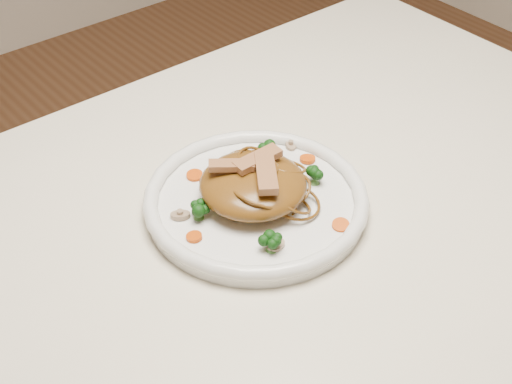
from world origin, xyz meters
TOP-DOWN VIEW (x-y plane):
  - table at (0.00, 0.00)m, footprint 1.20×0.80m
  - plate at (-0.02, 0.02)m, footprint 0.31×0.31m
  - noodle_mound at (-0.02, 0.03)m, footprint 0.19×0.19m
  - chicken_a at (-0.00, 0.03)m, footprint 0.07×0.02m
  - chicken_b at (-0.04, 0.05)m, footprint 0.06×0.05m
  - chicken_c at (-0.01, 0.01)m, footprint 0.06×0.08m
  - broccoli_0 at (0.05, 0.08)m, footprint 0.03×0.03m
  - broccoli_1 at (-0.10, 0.04)m, footprint 0.03×0.03m
  - broccoli_2 at (-0.06, -0.06)m, footprint 0.03×0.03m
  - broccoli_3 at (0.07, -0.00)m, footprint 0.03×0.03m
  - carrot_0 at (0.04, 0.09)m, footprint 0.02×0.02m
  - carrot_1 at (-0.12, 0.01)m, footprint 0.02×0.02m
  - carrot_2 at (0.09, 0.04)m, footprint 0.02×0.02m
  - carrot_3 at (-0.05, 0.11)m, footprint 0.03×0.03m
  - carrot_4 at (0.03, -0.09)m, footprint 0.03×0.03m
  - mushroom_0 at (-0.06, -0.06)m, footprint 0.03×0.03m
  - mushroom_1 at (0.10, 0.08)m, footprint 0.03×0.03m
  - mushroom_2 at (-0.11, 0.06)m, footprint 0.04×0.04m
  - mushroom_3 at (0.05, 0.10)m, footprint 0.03×0.03m

SIDE VIEW (x-z plane):
  - table at x=0.00m, z-range 0.28..1.03m
  - plate at x=-0.02m, z-range 0.75..0.77m
  - carrot_0 at x=0.04m, z-range 0.77..0.77m
  - carrot_1 at x=-0.12m, z-range 0.77..0.77m
  - carrot_2 at x=0.09m, z-range 0.77..0.77m
  - carrot_3 at x=-0.05m, z-range 0.77..0.77m
  - carrot_4 at x=0.03m, z-range 0.77..0.77m
  - mushroom_0 at x=-0.06m, z-range 0.77..0.77m
  - mushroom_1 at x=0.10m, z-range 0.77..0.77m
  - mushroom_2 at x=-0.11m, z-range 0.77..0.77m
  - mushroom_3 at x=0.05m, z-range 0.77..0.77m
  - broccoli_1 at x=-0.10m, z-range 0.77..0.79m
  - broccoli_3 at x=0.07m, z-range 0.77..0.79m
  - broccoli_2 at x=-0.06m, z-range 0.77..0.80m
  - broccoli_0 at x=0.05m, z-range 0.77..0.80m
  - noodle_mound at x=-0.02m, z-range 0.77..0.81m
  - chicken_b at x=-0.04m, z-range 0.81..0.82m
  - chicken_a at x=0.00m, z-range 0.81..0.82m
  - chicken_c at x=-0.01m, z-range 0.81..0.83m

